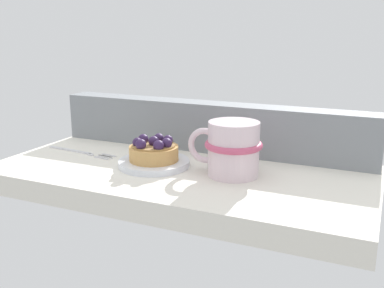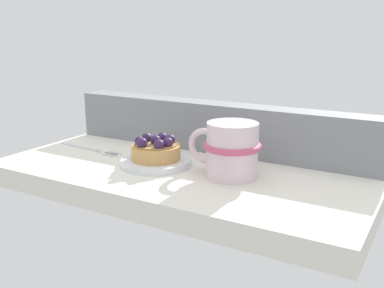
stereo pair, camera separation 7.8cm
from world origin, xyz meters
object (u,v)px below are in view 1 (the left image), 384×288
Objects in this scene: dessert_plate at (154,163)px; coffee_mug at (232,149)px; dessert_fork at (81,151)px; raspberry_tart at (154,150)px.

coffee_mug is at bearing 2.92° from dessert_plate.
coffee_mug is 32.81cm from dessert_fork.
raspberry_tart is at bearing -53.09° from dessert_plate.
dessert_plate is at bearing -5.38° from dessert_fork.
raspberry_tart reaches higher than dessert_fork.
raspberry_tart is 18.12cm from dessert_fork.
coffee_mug reaches higher than dessert_plate.
coffee_mug is 0.79× the size of dessert_fork.
dessert_plate is at bearing -177.08° from coffee_mug.
dessert_plate is 0.98× the size of coffee_mug.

